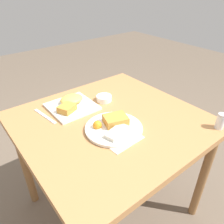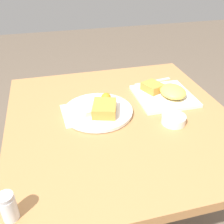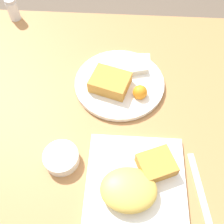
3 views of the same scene
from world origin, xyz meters
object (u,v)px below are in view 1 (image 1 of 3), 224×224
at_px(plate_oval_far, 114,126).
at_px(butter_knife, 45,116).
at_px(plate_square_near, 71,104).
at_px(sauce_ramekin, 104,98).
at_px(salt_shaker, 220,122).

height_order(plate_oval_far, butter_knife, plate_oval_far).
relative_size(plate_square_near, plate_oval_far, 0.88).
xyz_separation_m(plate_square_near, plate_oval_far, (-0.06, 0.32, -0.00)).
height_order(plate_square_near, butter_knife, plate_square_near).
bearing_deg(sauce_ramekin, plate_square_near, -15.50).
bearing_deg(salt_shaker, plate_oval_far, -36.97).
bearing_deg(plate_square_near, salt_shaker, 126.88).
relative_size(plate_oval_far, salt_shaker, 3.45).
relative_size(sauce_ramekin, salt_shaker, 1.12).
bearing_deg(sauce_ramekin, salt_shaker, 115.85).
relative_size(plate_oval_far, sauce_ramekin, 3.07).
height_order(sauce_ramekin, salt_shaker, salt_shaker).
relative_size(plate_square_near, salt_shaker, 3.02).
xyz_separation_m(sauce_ramekin, salt_shaker, (-0.28, 0.58, 0.02)).
height_order(plate_oval_far, salt_shaker, salt_shaker).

